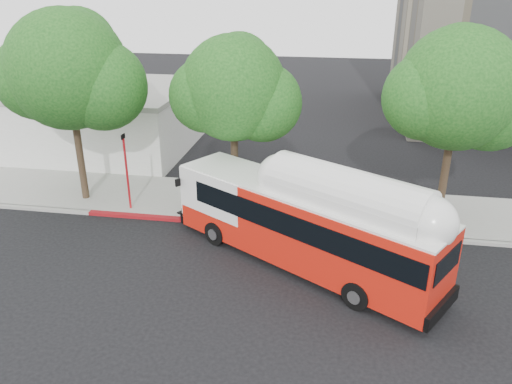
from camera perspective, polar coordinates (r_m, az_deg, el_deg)
ground at (r=20.49m, az=-3.03°, el=-8.82°), size 120.00×120.00×0.00m
sidewalk at (r=26.09m, az=0.00°, el=-1.19°), size 60.00×5.00×0.15m
curb_strip at (r=23.78m, az=-1.03°, el=-3.75°), size 60.00×0.30×0.15m
red_curb_segment at (r=24.45m, az=-7.97°, el=-3.17°), size 10.00×0.32×0.16m
street_tree_left at (r=26.05m, az=-19.69°, el=12.52°), size 6.67×5.80×9.74m
street_tree_mid at (r=23.94m, az=-1.61°, el=11.28°), size 5.75×5.00×8.62m
street_tree_right at (r=23.90m, az=23.05°, el=10.30°), size 6.21×5.40×9.18m
low_commercial_bldg at (r=36.79m, az=-20.20°, el=8.12°), size 16.20×10.20×4.25m
transit_bus at (r=20.06m, az=5.46°, el=-3.93°), size 11.84×8.46×3.72m
signal_pole at (r=25.36m, az=-14.54°, el=2.17°), size 0.11×0.38×4.03m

